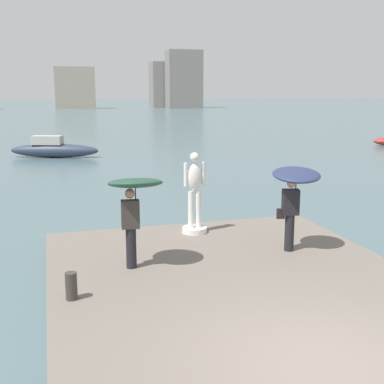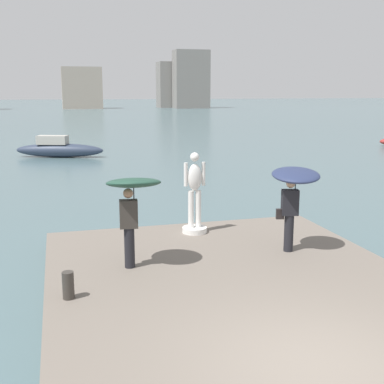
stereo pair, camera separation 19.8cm
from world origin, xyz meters
The scene contains 8 objects.
ground_plane centered at (0.00, 40.00, 0.00)m, with size 400.00×400.00×0.00m, color #4C666B.
pier centered at (0.00, 2.38, 0.20)m, with size 7.40×10.76×0.40m, color #70665B.
statue_white_figure centered at (0.13, 6.80, 1.31)m, with size 0.66×0.66×2.15m.
onlooker_left centered at (-1.85, 4.60, 1.98)m, with size 1.27×1.29×2.02m.
onlooker_right centered at (1.93, 4.71, 1.96)m, with size 1.34×1.36×2.01m.
mooring_bollard centered at (-3.25, 3.23, 0.66)m, with size 0.21×0.21×0.51m, color #38332D.
boat_far centered at (-3.22, 26.80, 0.52)m, with size 5.64×2.87×1.36m.
distant_skyline centered at (-2.12, 113.74, 5.14)m, with size 72.25×11.68×13.35m.
Camera 1 is at (-3.51, -5.54, 4.13)m, focal length 46.65 mm.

